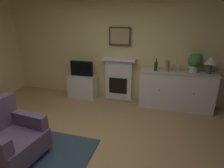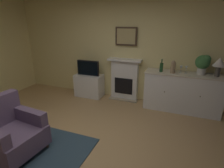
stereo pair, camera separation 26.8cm
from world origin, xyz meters
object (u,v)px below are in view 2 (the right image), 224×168
object	(u,v)px
potted_plant_small	(203,63)
sideboard_cabinet	(182,92)
table_lamp	(219,63)
tv_cabinet	(89,85)
wine_glass_center	(186,68)
tv_set	(88,68)
framed_picture	(126,36)
wine_bottle	(161,67)
wine_glass_left	(181,68)
armchair	(10,132)
fireplace_unit	(125,79)
vase_decorative	(173,67)

from	to	relation	value
potted_plant_small	sideboard_cabinet	bearing A→B (deg)	-172.49
table_lamp	tv_cabinet	bearing A→B (deg)	179.72
wine_glass_center	tv_set	world-z (taller)	wine_glass_center
tv_set	sideboard_cabinet	bearing A→B (deg)	0.19
framed_picture	table_lamp	distance (m)	2.13
framed_picture	tv_set	size ratio (longest dim) A/B	0.89
tv_cabinet	potted_plant_small	distance (m)	2.89
framed_picture	wine_bottle	distance (m)	1.16
wine_glass_left	armchair	distance (m)	3.53
framed_picture	tv_set	bearing A→B (deg)	-166.69
tv_cabinet	potted_plant_small	xyz separation A→B (m)	(2.76, 0.03, 0.86)
fireplace_unit	wine_glass_left	distance (m)	1.45
vase_decorative	wine_glass_center	bearing A→B (deg)	11.79
sideboard_cabinet	wine_bottle	xyz separation A→B (m)	(-0.50, -0.04, 0.56)
wine_glass_center	vase_decorative	world-z (taller)	vase_decorative
table_lamp	wine_glass_center	world-z (taller)	table_lamp
tv_cabinet	armchair	size ratio (longest dim) A/B	0.82
potted_plant_small	armchair	size ratio (longest dim) A/B	0.47
fireplace_unit	wine_bottle	xyz separation A→B (m)	(0.93, -0.22, 0.47)
table_lamp	tv_cabinet	distance (m)	3.17
wine_bottle	wine_glass_center	distance (m)	0.53
sideboard_cabinet	wine_glass_center	distance (m)	0.58
framed_picture	tv_cabinet	world-z (taller)	framed_picture
fireplace_unit	wine_bottle	size ratio (longest dim) A/B	3.79
fireplace_unit	tv_cabinet	bearing A→B (deg)	-170.55
framed_picture	tv_cabinet	distance (m)	1.67
wine_bottle	wine_glass_left	bearing A→B (deg)	7.34
vase_decorative	armchair	bearing A→B (deg)	-131.91
fireplace_unit	potted_plant_small	size ratio (longest dim) A/B	2.56
framed_picture	sideboard_cabinet	size ratio (longest dim) A/B	0.32
tv_cabinet	framed_picture	bearing A→B (deg)	12.01
table_lamp	wine_glass_left	distance (m)	0.74
tv_set	wine_glass_center	bearing A→B (deg)	0.38
fireplace_unit	wine_glass_left	bearing A→B (deg)	-7.06
framed_picture	vase_decorative	bearing A→B (deg)	-12.94
table_lamp	wine_glass_center	size ratio (longest dim) A/B	2.42
framed_picture	wine_glass_center	world-z (taller)	framed_picture
fireplace_unit	tv_cabinet	size ratio (longest dim) A/B	1.47
wine_glass_center	armchair	size ratio (longest dim) A/B	0.18
sideboard_cabinet	table_lamp	world-z (taller)	table_lamp
sideboard_cabinet	vase_decorative	xyz separation A→B (m)	(-0.25, -0.05, 0.59)
sideboard_cabinet	table_lamp	distance (m)	0.97
table_lamp	tv_set	size ratio (longest dim) A/B	0.65
fireplace_unit	table_lamp	size ratio (longest dim) A/B	2.75
sideboard_cabinet	wine_glass_left	bearing A→B (deg)	173.36
fireplace_unit	sideboard_cabinet	xyz separation A→B (m)	(1.44, -0.18, -0.09)
table_lamp	potted_plant_small	bearing A→B (deg)	171.17
sideboard_cabinet	armchair	bearing A→B (deg)	-134.40
wine_glass_left	wine_glass_center	xyz separation A→B (m)	(0.11, -0.00, 0.00)
wine_bottle	wine_glass_left	size ratio (longest dim) A/B	1.76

